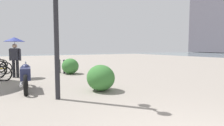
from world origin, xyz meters
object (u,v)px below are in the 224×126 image
bollard_mid (59,66)px  pedestrian (15,46)px  motorcycle (26,76)px  bollard_near (64,66)px

bollard_mid → pedestrian: bearing=105.1°
motorcycle → bollard_near: bearing=-34.3°
bollard_mid → bollard_near: bearing=-166.2°
motorcycle → bollard_mid: bearing=-29.0°
bollard_near → bollard_mid: size_ratio=1.01×
motorcycle → pedestrian: 3.48m
bollard_mid → motorcycle: bearing=151.0°
motorcycle → bollard_mid: motorcycle is taller
motorcycle → pedestrian: size_ratio=1.07×
motorcycle → pedestrian: (3.30, 0.17, 1.10)m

